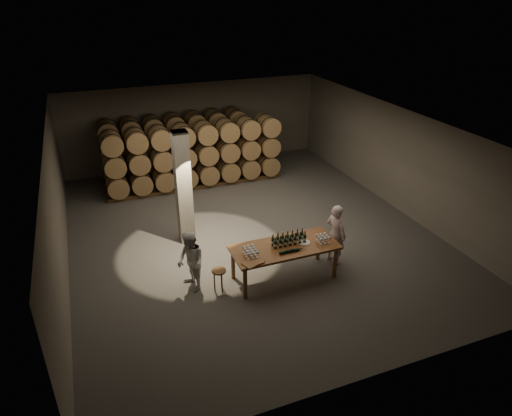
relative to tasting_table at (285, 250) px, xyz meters
name	(u,v)px	position (x,y,z in m)	size (l,w,h in m)	color
room	(183,188)	(-1.80, 2.70, 0.80)	(12.00, 12.00, 12.00)	#585553
tasting_table	(285,250)	(0.00, 0.00, 0.00)	(2.60, 1.10, 0.90)	brown
barrel_stack_back	(175,144)	(-0.96, 7.70, 0.40)	(5.48, 0.95, 2.31)	brown
barrel_stack_front	(195,154)	(-0.57, 6.30, 0.40)	(6.26, 0.95, 2.31)	brown
bottle_cluster	(289,240)	(0.14, 0.07, 0.22)	(0.86, 0.23, 0.32)	black
lying_bottles	(289,251)	(-0.01, -0.29, 0.14)	(0.60, 0.08, 0.08)	black
glass_cluster_left	(250,250)	(-0.90, -0.04, 0.23)	(0.30, 0.41, 0.17)	silver
glass_cluster_right	(323,237)	(0.97, -0.12, 0.23)	(0.31, 0.31, 0.17)	silver
plate	(304,242)	(0.51, 0.00, 0.11)	(0.31, 0.31, 0.02)	white
notebook_near	(258,262)	(-0.87, -0.42, 0.12)	(0.25, 0.20, 0.03)	brown
notebook_corner	(249,264)	(-1.08, -0.43, 0.12)	(0.24, 0.31, 0.03)	brown
pen	(263,262)	(-0.75, -0.45, 0.11)	(0.01, 0.01, 0.13)	black
stool	(219,274)	(-1.65, 0.08, -0.33)	(0.34, 0.34, 0.57)	brown
person_man	(336,234)	(1.52, 0.19, 0.02)	(0.60, 0.39, 1.64)	silver
person_woman	(191,262)	(-2.23, 0.39, -0.04)	(0.73, 0.57, 1.51)	silver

